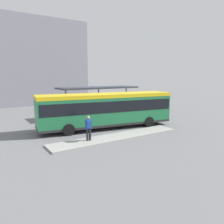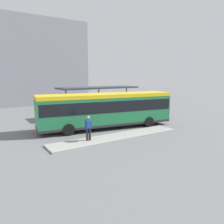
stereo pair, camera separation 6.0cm
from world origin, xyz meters
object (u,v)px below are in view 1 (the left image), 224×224
(pedestrian_waiting, at_px, (89,127))
(bicycle_yellow, at_px, (150,111))
(bicycle_orange, at_px, (155,112))
(city_bus, at_px, (106,108))

(pedestrian_waiting, xyz_separation_m, bicycle_yellow, (11.68, 6.46, -0.73))
(pedestrian_waiting, xyz_separation_m, bicycle_orange, (11.75, 5.66, -0.75))
(city_bus, bearing_deg, pedestrian_waiting, -128.64)
(city_bus, distance_m, pedestrian_waiting, 4.52)
(bicycle_orange, xyz_separation_m, bicycle_yellow, (-0.07, 0.80, 0.02))
(pedestrian_waiting, bearing_deg, bicycle_yellow, -46.46)
(pedestrian_waiting, relative_size, bicycle_orange, 1.05)
(pedestrian_waiting, height_order, bicycle_orange, pedestrian_waiting)
(pedestrian_waiting, relative_size, bicycle_yellow, 0.98)
(pedestrian_waiting, distance_m, bicycle_orange, 13.06)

